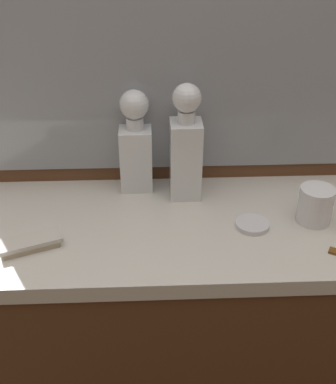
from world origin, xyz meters
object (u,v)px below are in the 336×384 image
at_px(crystal_decanter_far_right, 136,150).
at_px(crystal_decanter_far_left, 186,153).
at_px(porcelain_dish, 252,225).
at_px(silver_brush_right, 30,243).
at_px(crystal_tumbler_center, 315,206).

height_order(crystal_decanter_far_right, crystal_decanter_far_left, crystal_decanter_far_left).
distance_m(crystal_decanter_far_right, porcelain_dish, 0.35).
bearing_deg(silver_brush_right, crystal_decanter_far_right, 48.12).
height_order(crystal_decanter_far_left, crystal_tumbler_center, crystal_decanter_far_left).
relative_size(crystal_decanter_far_right, crystal_tumbler_center, 3.01).
distance_m(silver_brush_right, porcelain_dish, 0.51).
relative_size(crystal_decanter_far_left, crystal_tumbler_center, 3.36).
xyz_separation_m(crystal_tumbler_center, porcelain_dish, (-0.15, -0.02, -0.03)).
bearing_deg(crystal_decanter_far_right, crystal_decanter_far_left, -21.01).
relative_size(crystal_decanter_far_right, crystal_decanter_far_left, 0.90).
relative_size(crystal_decanter_far_left, silver_brush_right, 2.05).
distance_m(crystal_decanter_far_left, porcelain_dish, 0.24).
bearing_deg(silver_brush_right, crystal_decanter_far_left, 30.64).
bearing_deg(crystal_tumbler_center, crystal_decanter_far_left, 155.95).
bearing_deg(crystal_tumbler_center, porcelain_dish, -172.59).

